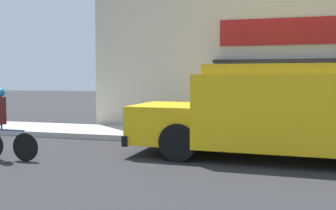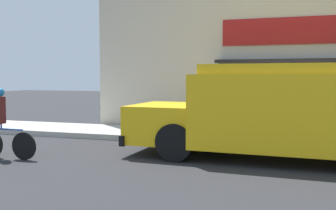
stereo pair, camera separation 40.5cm
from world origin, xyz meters
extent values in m
plane|color=#2B2B2D|center=(0.00, 0.00, 0.00)|extent=(70.00, 70.00, 0.00)
cube|color=#ADAAA3|center=(0.00, 1.10, 0.08)|extent=(28.00, 2.20, 0.16)
cube|color=beige|center=(0.00, 2.47, 2.65)|extent=(12.97, 0.18, 5.29)
cube|color=maroon|center=(0.34, 2.36, 3.28)|extent=(4.73, 0.05, 0.83)
cube|color=black|center=(0.34, 1.99, 2.35)|extent=(4.96, 0.76, 0.10)
cube|color=yellow|center=(0.67, -1.32, 1.11)|extent=(5.28, 2.40, 1.63)
cube|color=yellow|center=(-2.73, -1.20, 0.74)|extent=(1.67, 2.09, 0.90)
cube|color=yellow|center=(0.67, -1.32, 2.03)|extent=(4.86, 2.21, 0.22)
cube|color=black|center=(-3.49, -1.17, 0.40)|extent=(0.20, 2.17, 0.24)
cube|color=red|center=(-0.71, 0.09, 1.19)|extent=(0.04, 0.44, 0.44)
cylinder|color=black|center=(-2.21, -0.27, 0.42)|extent=(0.86, 0.29, 0.85)
cylinder|color=black|center=(-2.27, -2.16, 0.42)|extent=(0.86, 0.29, 0.85)
cylinder|color=black|center=(-5.54, -3.08, 0.32)|extent=(0.63, 0.05, 0.63)
cylinder|color=#234793|center=(-6.00, -3.07, 0.68)|extent=(0.87, 0.05, 0.04)
cylinder|color=#234793|center=(-6.16, -3.07, 0.74)|extent=(0.04, 0.04, 0.12)
cube|color=#561E1E|center=(-6.16, -3.07, 1.11)|extent=(0.12, 0.20, 0.62)
sphere|color=#2375B7|center=(-6.16, -3.07, 1.52)|extent=(0.19, 0.19, 0.19)
cylinder|color=#38383D|center=(-3.37, 1.47, 0.54)|extent=(0.46, 0.46, 0.75)
cylinder|color=black|center=(-3.37, 1.47, 0.94)|extent=(0.47, 0.47, 0.04)
camera|label=1|loc=(-0.15, -10.51, 1.88)|focal=42.00mm
camera|label=2|loc=(0.24, -10.39, 1.88)|focal=42.00mm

